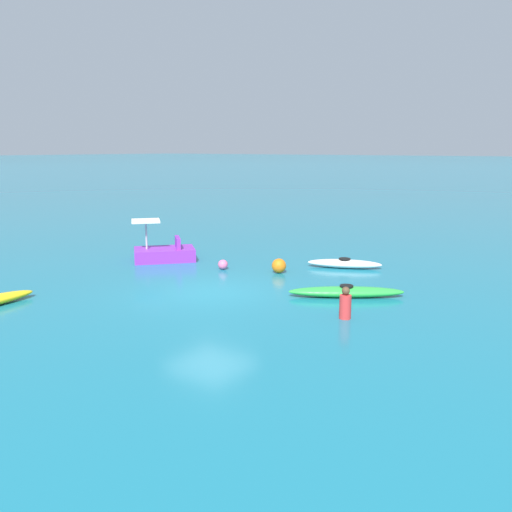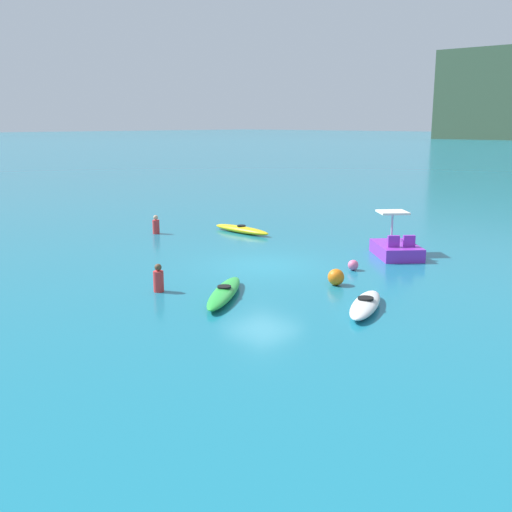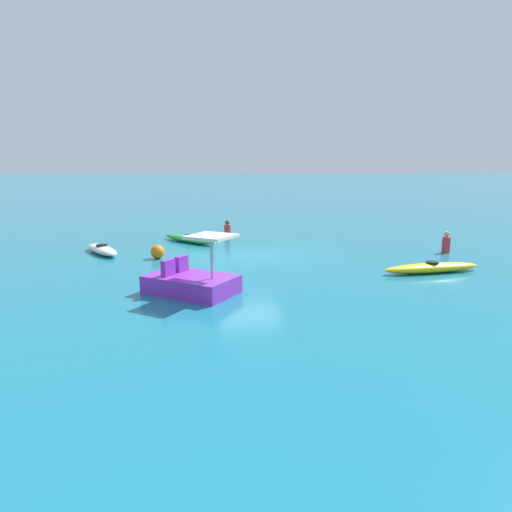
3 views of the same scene
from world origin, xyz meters
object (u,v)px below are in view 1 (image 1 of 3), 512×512
Objects in this scene: kayak_white at (344,264)px; buoy_pink at (223,265)px; buoy_orange at (279,266)px; pedal_boat_purple at (164,252)px; person_by_kayaks at (345,305)px; kayak_green at (346,292)px.

buoy_pink is (-2.93, 3.60, 0.02)m from kayak_white.
kayak_white is at bearing -35.86° from buoy_orange.
buoy_orange reaches higher than kayak_white.
buoy_orange is (0.85, -5.04, -0.07)m from pedal_boat_purple.
buoy_orange is 0.60× the size of person_by_kayaks.
kayak_white is (3.70, 1.90, 0.00)m from kayak_green.
person_by_kayaks reaches higher than kayak_white.
buoy_orange is (-2.18, 1.57, 0.10)m from kayak_white.
buoy_orange is at bearing 144.14° from kayak_white.
person_by_kayaks reaches higher than buoy_orange.
pedal_boat_purple is at bearing 114.56° from kayak_white.
pedal_boat_purple is at bearing 91.75° from buoy_pink.
person_by_kayaks is at bearing -105.64° from pedal_boat_purple.
pedal_boat_purple is (-3.02, 6.61, 0.17)m from kayak_white.
buoy_pink is at bearing 110.36° from buoy_orange.
person_by_kayaks is at bearing -128.38° from buoy_orange.
kayak_green is 1.18× the size of pedal_boat_purple.
kayak_green is 3.79m from buoy_orange.
kayak_white is 7.27m from pedal_boat_purple.
buoy_pink is 0.42× the size of person_by_kayaks.
buoy_pink is (0.77, 5.50, 0.02)m from kayak_green.
pedal_boat_purple reaches higher than kayak_green.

